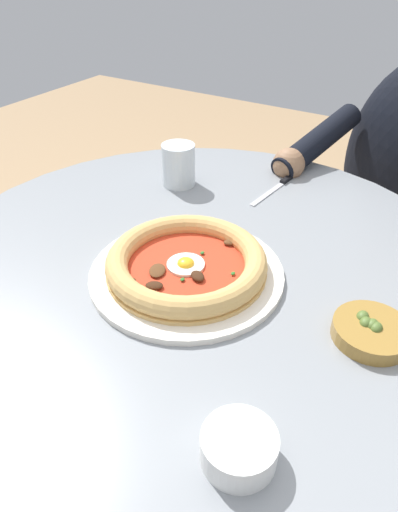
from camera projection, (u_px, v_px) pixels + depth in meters
name	position (u px, v px, depth m)	size (l,w,h in m)	color
ground_plane	(199.00, 494.00, 1.18)	(6.00, 6.00, 0.02)	tan
dining_table	(199.00, 341.00, 0.85)	(0.91, 0.91, 0.75)	gray
pizza_on_plate	(186.00, 265.00, 0.69)	(0.30, 0.30, 0.04)	white
water_glass	(179.00, 168.00, 0.93)	(0.07, 0.07, 0.09)	silver
steak_knife	(284.00, 181.00, 0.96)	(0.19, 0.03, 0.01)	silver
ramekin_capers	(239.00, 447.00, 0.45)	(0.08, 0.08, 0.03)	white
olive_pan	(372.00, 330.00, 0.59)	(0.11, 0.11, 0.04)	olive
diner_person	(393.00, 241.00, 1.21)	(0.48, 0.47, 1.14)	#282833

